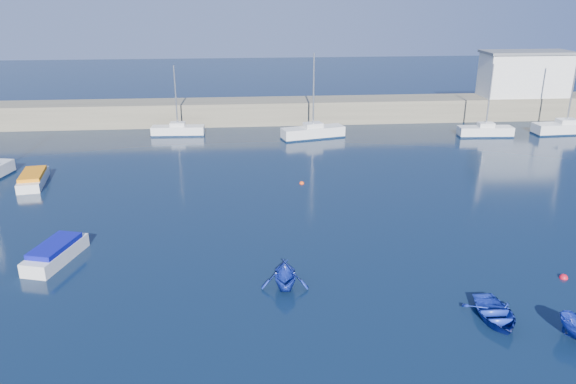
{
  "coord_description": "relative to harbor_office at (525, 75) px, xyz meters",
  "views": [
    {
      "loc": [
        -3.96,
        -18.83,
        14.94
      ],
      "look_at": [
        -0.81,
        17.5,
        1.6
      ],
      "focal_mm": 35.0,
      "sensor_mm": 36.0,
      "label": 1
    }
  ],
  "objects": [
    {
      "name": "ground",
      "position": [
        -30.0,
        -46.0,
        -5.1
      ],
      "size": [
        220.0,
        220.0,
        0.0
      ],
      "primitive_type": "plane",
      "color": "black",
      "rests_on": "ground"
    },
    {
      "name": "dinghy_center",
      "position": [
        -22.16,
        -42.74,
        -4.75
      ],
      "size": [
        2.52,
        3.48,
        0.71
      ],
      "primitive_type": "imported",
      "rotation": [
        0.0,
        0.0,
        -0.02
      ],
      "color": "#162B9C",
      "rests_on": "ground"
    },
    {
      "name": "dinghy_left",
      "position": [
        -31.86,
        -38.78,
        -4.33
      ],
      "size": [
        2.67,
        3.05,
        1.53
      ],
      "primitive_type": "imported",
      "rotation": [
        0.0,
        0.0,
        -0.06
      ],
      "color": "#162B9C",
      "rests_on": "ground"
    },
    {
      "name": "harbor_office",
      "position": [
        0.0,
        0.0,
        0.0
      ],
      "size": [
        10.0,
        4.0,
        5.0
      ],
      "primitive_type": "cube",
      "color": "silver",
      "rests_on": "back_wall"
    },
    {
      "name": "sailboat_8",
      "position": [
        1.13,
        -8.34,
        -4.46
      ],
      "size": [
        7.12,
        2.34,
        9.23
      ],
      "rotation": [
        0.0,
        0.0,
        1.62
      ],
      "color": "silver",
      "rests_on": "ground"
    },
    {
      "name": "motorboat_1",
      "position": [
        -44.82,
        -34.58,
        -4.57
      ],
      "size": [
        2.79,
        4.83,
        1.12
      ],
      "rotation": [
        0.0,
        0.0,
        -0.28
      ],
      "color": "silver",
      "rests_on": "ground"
    },
    {
      "name": "sailboat_7",
      "position": [
        -8.06,
        -8.75,
        -4.51
      ],
      "size": [
        5.76,
        1.9,
        7.58
      ],
      "rotation": [
        0.0,
        0.0,
        1.52
      ],
      "color": "silver",
      "rests_on": "ground"
    },
    {
      "name": "buoy_1",
      "position": [
        -16.61,
        -39.1,
        -5.1
      ],
      "size": [
        0.47,
        0.47,
        0.47
      ],
      "primitive_type": "sphere",
      "color": "#B80D20",
      "rests_on": "ground"
    },
    {
      "name": "buoy_3",
      "position": [
        -29.15,
        -22.26,
        -5.1
      ],
      "size": [
        0.39,
        0.39,
        0.39
      ],
      "primitive_type": "sphere",
      "color": "#FF430D",
      "rests_on": "ground"
    },
    {
      "name": "sailboat_5",
      "position": [
        -40.62,
        -5.48,
        -4.53
      ],
      "size": [
        5.6,
        1.77,
        7.39
      ],
      "rotation": [
        0.0,
        0.0,
        1.53
      ],
      "color": "silver",
      "rests_on": "ground"
    },
    {
      "name": "motorboat_2",
      "position": [
        -50.7,
        -20.53,
        -4.63
      ],
      "size": [
        2.41,
        5.08,
        1.01
      ],
      "rotation": [
        0.0,
        0.0,
        0.15
      ],
      "color": "silver",
      "rests_on": "ground"
    },
    {
      "name": "back_wall",
      "position": [
        -30.0,
        0.0,
        -3.8
      ],
      "size": [
        96.0,
        4.5,
        2.6
      ],
      "primitive_type": "cube",
      "color": "#6D6753",
      "rests_on": "ground"
    },
    {
      "name": "sailboat_6",
      "position": [
        -26.38,
        -7.83,
        -4.46
      ],
      "size": [
        6.86,
        3.47,
        8.75
      ],
      "rotation": [
        0.0,
        0.0,
        1.83
      ],
      "color": "silver",
      "rests_on": "ground"
    }
  ]
}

